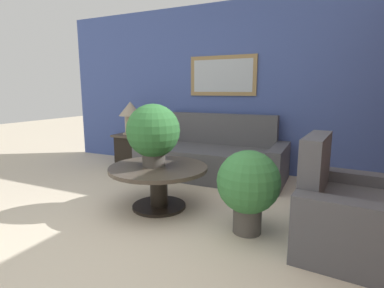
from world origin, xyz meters
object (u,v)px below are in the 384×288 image
couch_main (212,157)px  potted_plant_floor (248,185)px  side_table (132,150)px  table_lamp (131,113)px  coffee_table (159,178)px  potted_plant_on_table (153,132)px  armchair (356,216)px

couch_main → potted_plant_floor: size_ratio=2.82×
side_table → potted_plant_floor: bearing=-32.7°
side_table → potted_plant_floor: potted_plant_floor is taller
couch_main → potted_plant_floor: (0.94, -1.56, 0.16)m
table_lamp → coffee_table: bearing=-45.2°
side_table → potted_plant_floor: (2.37, -1.52, 0.16)m
table_lamp → potted_plant_on_table: potted_plant_on_table is taller
potted_plant_on_table → side_table: bearing=133.5°
armchair → potted_plant_floor: (-0.86, -0.08, 0.16)m
armchair → table_lamp: size_ratio=2.09×
armchair → side_table: (-3.23, 1.43, 0.00)m
coffee_table → side_table: size_ratio=1.91×
couch_main → side_table: couch_main is taller
coffee_table → potted_plant_floor: bearing=-9.3°
potted_plant_floor → coffee_table: bearing=170.7°
side_table → potted_plant_floor: size_ratio=0.73×
couch_main → armchair: size_ratio=1.91×
table_lamp → potted_plant_on_table: 1.87m
side_table → potted_plant_on_table: bearing=-46.5°
armchair → potted_plant_floor: size_ratio=1.47×
potted_plant_floor → couch_main: bearing=121.1°
couch_main → table_lamp: 1.55m
couch_main → armchair: (1.81, -1.48, -0.00)m
armchair → side_table: 3.53m
coffee_table → table_lamp: (-1.34, 1.35, 0.56)m
side_table → armchair: bearing=-23.9°
couch_main → table_lamp: size_ratio=3.99×
armchair → couch_main: bearing=56.2°
coffee_table → potted_plant_floor: potted_plant_floor is taller
couch_main → side_table: size_ratio=3.84×
coffee_table → side_table: 1.90m
armchair → side_table: size_ratio=2.01×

